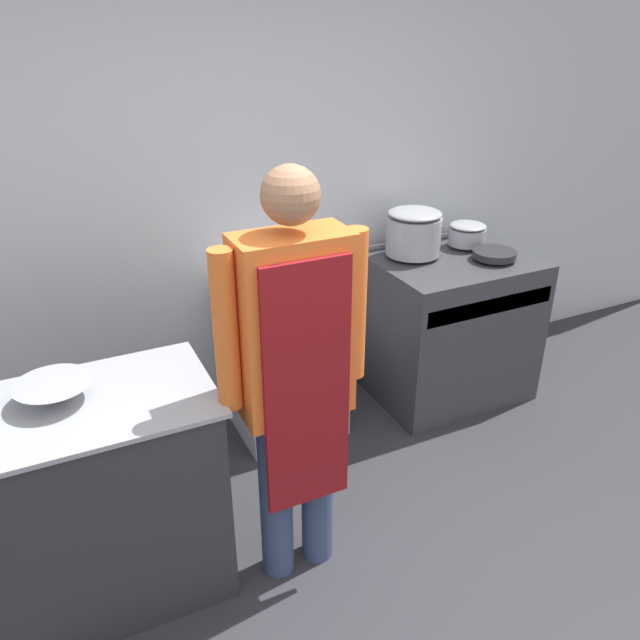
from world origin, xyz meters
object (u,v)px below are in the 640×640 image
Objects in this scene: saute_pan at (494,254)px; sauce_pot at (467,233)px; fridge_unit at (283,358)px; mixing_bowl at (54,392)px; person_cook at (295,367)px; stove at (447,326)px; stock_pot at (414,231)px.

saute_pan is 1.13× the size of sauce_pot.
fridge_unit is 3.05× the size of mixing_bowl.
sauce_pot is at bearing 32.93° from person_cook.
stove is at bearing 145.30° from saute_pan.
stove is at bearing 15.72° from mixing_bowl.
person_cook reaches higher than stock_pot.
mixing_bowl reaches higher than fridge_unit.
stove is 3.66× the size of saute_pan.
mixing_bowl is at bearing -168.28° from saute_pan.
mixing_bowl is (-0.85, 0.28, -0.04)m from person_cook.
stove is 1.10m from fridge_unit.
fridge_unit is at bearing -178.17° from stock_pot.
saute_pan is at bearing -34.70° from stove.
person_cook reaches higher than mixing_bowl.
fridge_unit is 1.53m from mixing_bowl.
mixing_bowl is 1.25× the size of sauce_pot.
mixing_bowl is 2.55m from saute_pan.
stove is 1.08× the size of fridge_unit.
stove is 4.13× the size of sauce_pot.
mixing_bowl is at bearing -162.58° from sauce_pot.
stock_pot reaches higher than mixing_bowl.
mixing_bowl is 0.88× the size of stock_pot.
person_cook is 1.96m from sauce_pot.
mixing_bowl is at bearing -164.28° from stove.
stock_pot is at bearing 1.83° from fridge_unit.
stock_pot is at bearing 20.52° from mixing_bowl.
fridge_unit is (-1.09, 0.11, -0.02)m from stove.
mixing_bowl is 1.11× the size of saute_pan.
saute_pan is at bearing 25.94° from person_cook.
stock_pot is 0.50m from saute_pan.
person_cook is 6.22× the size of mixing_bowl.
stock_pot is 1.42× the size of sauce_pot.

